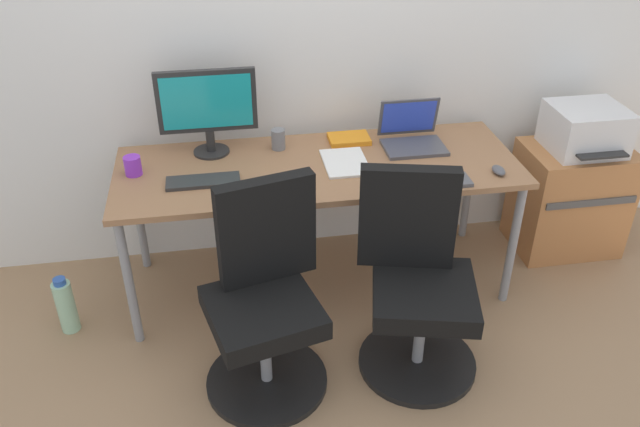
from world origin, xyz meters
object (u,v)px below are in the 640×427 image
at_px(open_laptop, 412,135).
at_px(office_chair_left, 265,301).
at_px(desktop_monitor, 207,106).
at_px(side_cabinet, 569,198).
at_px(water_bottle_on_floor, 66,306).
at_px(coffee_mug, 133,166).
at_px(printer, 585,129).
at_px(office_chair_right, 417,284).

bearing_deg(open_laptop, office_chair_left, -137.49).
bearing_deg(desktop_monitor, office_chair_left, -78.18).
bearing_deg(side_cabinet, office_chair_left, -157.25).
xyz_separation_m(water_bottle_on_floor, desktop_monitor, (0.76, 0.39, 0.82)).
bearing_deg(coffee_mug, water_bottle_on_floor, -150.78).
bearing_deg(printer, open_laptop, 178.85).
bearing_deg(side_cabinet, desktop_monitor, 177.31).
height_order(water_bottle_on_floor, coffee_mug, coffee_mug).
xyz_separation_m(office_chair_left, water_bottle_on_floor, (-0.94, 0.46, -0.28)).
relative_size(office_chair_left, desktop_monitor, 1.96).
relative_size(office_chair_left, office_chair_right, 1.00).
height_order(office_chair_left, coffee_mug, office_chair_left).
xyz_separation_m(desktop_monitor, coffee_mug, (-0.37, -0.17, -0.20)).
distance_m(office_chair_left, water_bottle_on_floor, 1.08).
height_order(office_chair_right, open_laptop, open_laptop).
distance_m(office_chair_right, coffee_mug, 1.43).
height_order(side_cabinet, printer, printer).
height_order(office_chair_left, desktop_monitor, desktop_monitor).
relative_size(water_bottle_on_floor, coffee_mug, 3.37).
bearing_deg(office_chair_left, printer, 22.73).
height_order(side_cabinet, desktop_monitor, desktop_monitor).
xyz_separation_m(side_cabinet, printer, (0.00, -0.00, 0.43)).
bearing_deg(desktop_monitor, side_cabinet, -2.69).
xyz_separation_m(office_chair_right, coffee_mug, (-1.21, 0.68, 0.34)).
relative_size(office_chair_right, desktop_monitor, 1.96).
bearing_deg(open_laptop, water_bottle_on_floor, -169.95).
bearing_deg(open_laptop, office_chair_right, -102.82).
xyz_separation_m(office_chair_left, office_chair_right, (0.67, 0.00, 0.00)).
bearing_deg(open_laptop, desktop_monitor, 175.81).
distance_m(side_cabinet, open_laptop, 1.06).
bearing_deg(water_bottle_on_floor, office_chair_right, -15.88).
xyz_separation_m(printer, desktop_monitor, (-1.97, 0.09, 0.23)).
bearing_deg(office_chair_left, coffee_mug, 128.94).
height_order(office_chair_right, coffee_mug, office_chair_right).
relative_size(office_chair_right, water_bottle_on_floor, 3.03).
bearing_deg(desktop_monitor, office_chair_right, -45.10).
height_order(office_chair_right, printer, office_chair_right).
bearing_deg(side_cabinet, water_bottle_on_floor, -173.80).
height_order(water_bottle_on_floor, open_laptop, open_laptop).
height_order(office_chair_left, open_laptop, open_laptop).
distance_m(office_chair_left, desktop_monitor, 1.02).
relative_size(office_chair_right, coffee_mug, 10.22).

